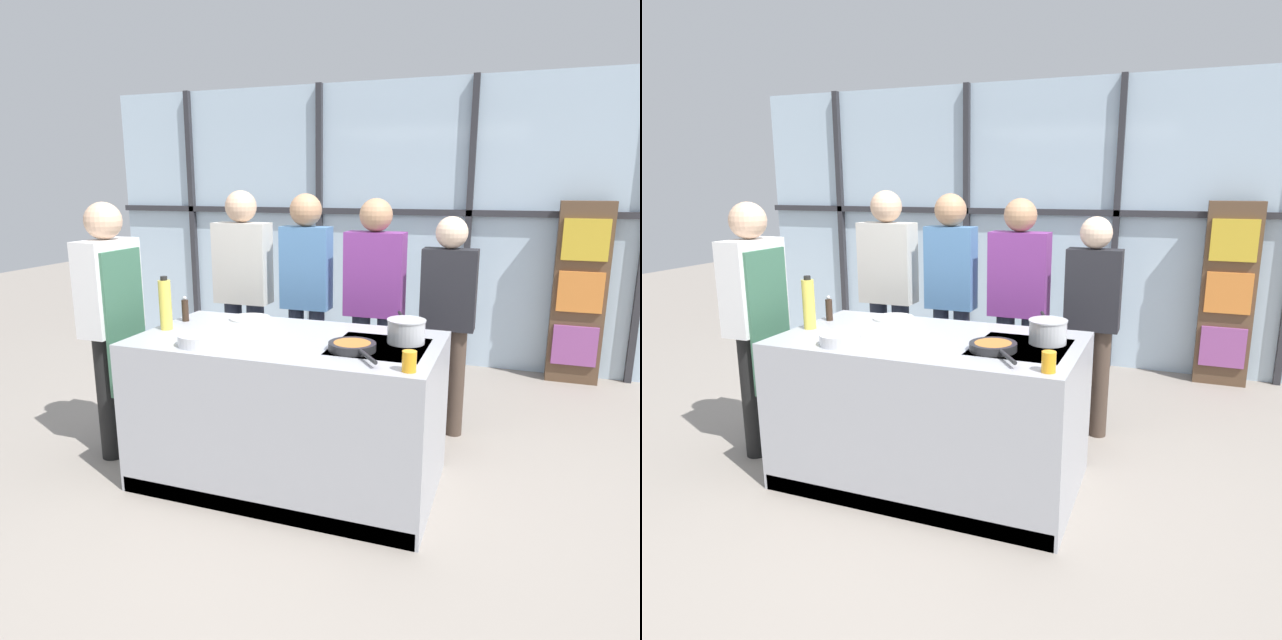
{
  "view_description": "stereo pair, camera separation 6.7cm",
  "coord_description": "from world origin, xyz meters",
  "views": [
    {
      "loc": [
        1.27,
        -3.02,
        1.81
      ],
      "look_at": [
        0.17,
        0.1,
        1.02
      ],
      "focal_mm": 32.0,
      "sensor_mm": 36.0,
      "label": 1
    },
    {
      "loc": [
        1.34,
        -3.0,
        1.81
      ],
      "look_at": [
        0.17,
        0.1,
        1.02
      ],
      "focal_mm": 32.0,
      "sensor_mm": 36.0,
      "label": 2
    }
  ],
  "objects": [
    {
      "name": "spectator_center_left",
      "position": [
        -0.27,
        1.02,
        1.03
      ],
      "size": [
        0.38,
        0.24,
        1.75
      ],
      "rotation": [
        0.0,
        0.0,
        3.14
      ],
      "color": "#232838",
      "rests_on": "ground_plane"
    },
    {
      "name": "frying_pan",
      "position": [
        0.44,
        -0.13,
        0.94
      ],
      "size": [
        0.34,
        0.42,
        0.04
      ],
      "color": "#232326",
      "rests_on": "demo_island"
    },
    {
      "name": "spectator_far_right",
      "position": [
        0.81,
        1.02,
        0.92
      ],
      "size": [
        0.38,
        0.22,
        1.6
      ],
      "rotation": [
        0.0,
        0.0,
        3.14
      ],
      "color": "#47382D",
      "rests_on": "ground_plane"
    },
    {
      "name": "bookshelf",
      "position": [
        1.8,
        2.58,
        0.84
      ],
      "size": [
        0.46,
        0.19,
        1.67
      ],
      "color": "brown",
      "rests_on": "ground_plane"
    },
    {
      "name": "spectator_center_right",
      "position": [
        0.27,
        1.02,
        0.98
      ],
      "size": [
        0.43,
        0.24,
        1.72
      ],
      "rotation": [
        0.0,
        0.0,
        3.14
      ],
      "color": "#232838",
      "rests_on": "ground_plane"
    },
    {
      "name": "white_plate",
      "position": [
        -0.43,
        0.36,
        0.93
      ],
      "size": [
        0.28,
        0.28,
        0.01
      ],
      "primitive_type": "cylinder",
      "color": "white",
      "rests_on": "demo_island"
    },
    {
      "name": "ground_plane",
      "position": [
        0.0,
        0.0,
        0.0
      ],
      "size": [
        18.0,
        18.0,
        0.0
      ],
      "primitive_type": "plane",
      "color": "gray"
    },
    {
      "name": "pepper_grinder",
      "position": [
        -0.81,
        0.17,
        1.0
      ],
      "size": [
        0.04,
        0.04,
        0.17
      ],
      "color": "#332319",
      "rests_on": "demo_island"
    },
    {
      "name": "spectator_far_left",
      "position": [
        -0.81,
        1.02,
        1.01
      ],
      "size": [
        0.44,
        0.25,
        1.77
      ],
      "rotation": [
        0.0,
        0.0,
        3.14
      ],
      "color": "#232838",
      "rests_on": "ground_plane"
    },
    {
      "name": "mixing_bowl",
      "position": [
        -0.42,
        -0.32,
        0.95
      ],
      "size": [
        0.23,
        0.23,
        0.06
      ],
      "color": "silver",
      "rests_on": "demo_island"
    },
    {
      "name": "saucepan",
      "position": [
        0.68,
        0.13,
        0.99
      ],
      "size": [
        0.22,
        0.4,
        0.14
      ],
      "color": "silver",
      "rests_on": "demo_island"
    },
    {
      "name": "oil_bottle",
      "position": [
        -0.8,
        -0.06,
        1.08
      ],
      "size": [
        0.08,
        0.08,
        0.34
      ],
      "color": "#E0CC4C",
      "rests_on": "demo_island"
    },
    {
      "name": "chef",
      "position": [
        -1.24,
        -0.03,
        0.97
      ],
      "size": [
        0.24,
        0.44,
        1.7
      ],
      "rotation": [
        0.0,
        0.0,
        -1.57
      ],
      "color": "black",
      "rests_on": "ground_plane"
    },
    {
      "name": "demo_island",
      "position": [
        0.0,
        -0.0,
        0.46
      ],
      "size": [
        1.8,
        0.97,
        0.92
      ],
      "color": "#A8AAB2",
      "rests_on": "ground_plane"
    },
    {
      "name": "back_window_wall",
      "position": [
        0.0,
        2.77,
        1.4
      ],
      "size": [
        6.4,
        0.1,
        2.8
      ],
      "color": "silver",
      "rests_on": "ground_plane"
    },
    {
      "name": "juice_glass_near",
      "position": [
        0.8,
        -0.38,
        0.97
      ],
      "size": [
        0.07,
        0.07,
        0.1
      ],
      "primitive_type": "cylinder",
      "color": "orange",
      "rests_on": "demo_island"
    }
  ]
}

